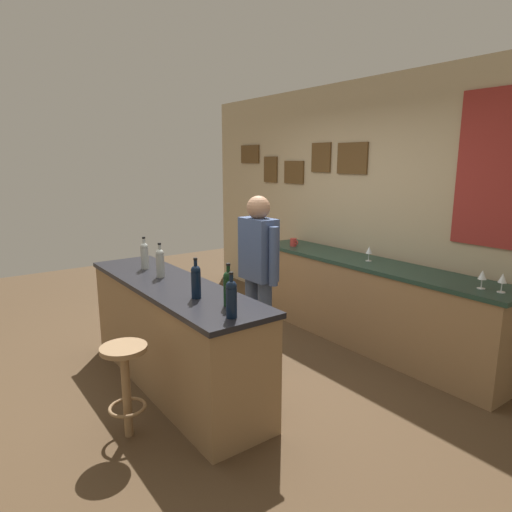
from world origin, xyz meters
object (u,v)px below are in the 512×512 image
at_px(wine_bottle_d, 228,287).
at_px(bartender, 258,271).
at_px(coffee_mug, 294,242).
at_px(wine_glass_b, 482,276).
at_px(wine_bottle_b, 160,262).
at_px(wine_bottle_e, 231,298).
at_px(wine_glass_c, 503,279).
at_px(wine_bottle_a, 145,255).
at_px(wine_glass_a, 369,251).
at_px(bar_stool, 125,376).
at_px(wine_bottle_c, 196,280).

bearing_deg(wine_bottle_d, bartender, 130.94).
distance_m(bartender, coffee_mug, 1.46).
distance_m(wine_glass_b, coffee_mug, 2.30).
height_order(wine_bottle_b, wine_bottle_e, same).
height_order(wine_bottle_b, wine_glass_c, wine_bottle_b).
xyz_separation_m(wine_bottle_a, wine_bottle_b, (0.38, -0.01, 0.00)).
xyz_separation_m(bartender, coffee_mug, (-0.87, 1.18, 0.01)).
xyz_separation_m(wine_bottle_d, wine_glass_a, (-0.42, 1.99, -0.05)).
xyz_separation_m(bar_stool, wine_bottle_b, (-0.72, 0.61, 0.60)).
bearing_deg(bar_stool, wine_glass_a, 92.58).
relative_size(wine_bottle_a, wine_bottle_d, 1.00).
height_order(bar_stool, wine_bottle_e, wine_bottle_e).
height_order(wine_bottle_d, wine_glass_a, wine_bottle_d).
relative_size(wine_glass_a, coffee_mug, 1.24).
bearing_deg(coffee_mug, wine_bottle_e, -49.64).
relative_size(wine_bottle_c, coffee_mug, 2.45).
relative_size(wine_glass_b, coffee_mug, 1.24).
bearing_deg(bar_stool, wine_bottle_b, 139.55).
height_order(wine_glass_b, coffee_mug, wine_glass_b).
relative_size(bar_stool, wine_glass_c, 4.39).
bearing_deg(wine_bottle_c, wine_bottle_d, 18.76).
distance_m(wine_bottle_a, wine_bottle_b, 0.38).
height_order(wine_bottle_c, wine_glass_c, wine_bottle_c).
relative_size(wine_bottle_a, wine_glass_b, 1.97).
height_order(wine_bottle_a, wine_bottle_c, same).
distance_m(wine_glass_c, coffee_mug, 2.45).
relative_size(wine_bottle_e, wine_glass_a, 1.97).
relative_size(bartender, wine_bottle_e, 5.29).
bearing_deg(coffee_mug, wine_bottle_d, -51.79).
relative_size(wine_bottle_b, wine_bottle_d, 1.00).
xyz_separation_m(bar_stool, wine_bottle_a, (-1.09, 0.62, 0.60)).
xyz_separation_m(bartender, wine_bottle_b, (-0.38, -0.78, 0.12)).
bearing_deg(wine_bottle_a, wine_glass_c, 40.46).
xyz_separation_m(wine_bottle_b, coffee_mug, (-0.49, 1.96, -0.11)).
bearing_deg(wine_bottle_b, wine_bottle_d, 3.19).
xyz_separation_m(wine_bottle_b, wine_bottle_e, (1.23, -0.06, 0.00)).
distance_m(wine_bottle_b, wine_glass_c, 2.81).
distance_m(bartender, wine_bottle_d, 0.97).
xyz_separation_m(wine_bottle_d, wine_glass_b, (0.80, 1.92, -0.05)).
bearing_deg(wine_glass_c, wine_bottle_e, -109.44).
height_order(wine_bottle_c, wine_bottle_e, same).
bearing_deg(wine_bottle_c, coffee_mug, 121.12).
xyz_separation_m(wine_bottle_c, wine_glass_a, (-0.13, 2.09, -0.05)).
distance_m(bartender, wine_bottle_b, 0.88).
bearing_deg(coffee_mug, wine_glass_b, 0.52).
relative_size(bartender, bar_stool, 2.38).
distance_m(wine_bottle_c, wine_bottle_e, 0.51).
relative_size(bartender, wine_glass_a, 10.45).
relative_size(wine_bottle_c, wine_glass_c, 1.97).
height_order(bar_stool, wine_bottle_d, wine_bottle_d).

